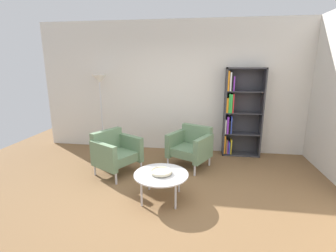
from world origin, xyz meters
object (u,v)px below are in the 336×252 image
Objects in this scene: armchair_by_bookshelf at (115,152)px; armchair_corner_red at (191,146)px; floor_lamp_torchiere at (100,88)px; bookshelf_tall at (239,113)px; decorative_bowl at (161,172)px; coffee_table_low at (161,176)px.

armchair_corner_red is at bearing -38.70° from armchair_by_bookshelf.
armchair_corner_red is 0.53× the size of floor_lamp_torchiere.
bookshelf_tall is 2.54m from decorative_bowl.
armchair_by_bookshelf is at bearing -58.20° from floor_lamp_torchiere.
decorative_bowl is 1.35m from armchair_corner_red.
armchair_by_bookshelf is at bearing 142.03° from decorative_bowl.
coffee_table_low is 0.86× the size of armchair_by_bookshelf.
decorative_bowl is at bearing -98.26° from armchair_by_bookshelf.
armchair_by_bookshelf is at bearing -150.19° from bookshelf_tall.
armchair_by_bookshelf reaches higher than coffee_table_low.
coffee_table_low is at bearing -48.55° from floor_lamp_torchiere.
coffee_table_low is 1.35m from armchair_corner_red.
bookshelf_tall is 2.73m from armchair_by_bookshelf.
armchair_by_bookshelf is 0.54× the size of floor_lamp_torchiere.
armchair_corner_red is (-0.97, -0.80, -0.53)m from bookshelf_tall.
armchair_corner_red is 2.40m from floor_lamp_torchiere.
armchair_by_bookshelf is 1.01× the size of armchair_corner_red.
decorative_bowl is at bearing -48.55° from floor_lamp_torchiere.
bookshelf_tall is at bearing 67.06° from armchair_corner_red.
armchair_corner_red is at bearing 74.45° from decorative_bowl.
decorative_bowl is at bearing -122.46° from bookshelf_tall.
armchair_corner_red is (0.36, 1.30, -0.02)m from decorative_bowl.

